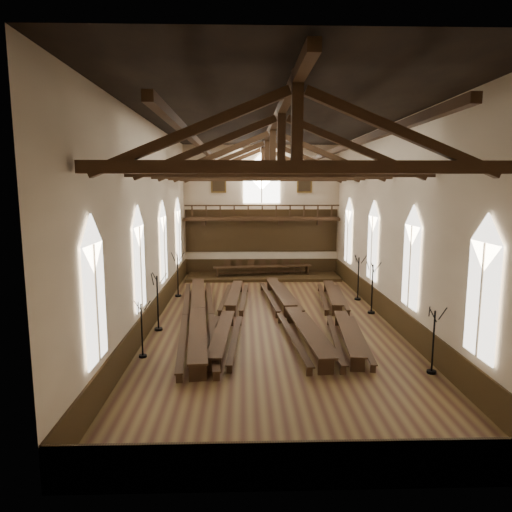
{
  "coord_description": "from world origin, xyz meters",
  "views": [
    {
      "loc": [
        -1.45,
        -22.45,
        6.9
      ],
      "look_at": [
        -0.76,
        1.5,
        3.21
      ],
      "focal_mm": 32.0,
      "sensor_mm": 36.0,
      "label": 1
    }
  ],
  "objects_px": {
    "candelabrum_right_mid": "(372,298)",
    "refectory_row_a": "(197,312)",
    "refectory_row_b": "(230,312)",
    "candelabrum_right_near": "(433,353)",
    "candelabrum_left_mid": "(158,313)",
    "candelabrum_right_far": "(358,286)",
    "candelabrum_left_far": "(178,283)",
    "refectory_row_d": "(340,311)",
    "candelabrum_left_near": "(142,340)",
    "high_table": "(263,267)",
    "refectory_row_c": "(291,310)",
    "dais": "(263,277)"
  },
  "relations": [
    {
      "from": "candelabrum_right_mid",
      "to": "refectory_row_a",
      "type": "bearing_deg",
      "value": -170.85
    },
    {
      "from": "refectory_row_b",
      "to": "candelabrum_right_near",
      "type": "bearing_deg",
      "value": -41.72
    },
    {
      "from": "refectory_row_a",
      "to": "candelabrum_left_mid",
      "type": "xyz_separation_m",
      "value": [
        -1.77,
        -1.13,
        0.28
      ]
    },
    {
      "from": "candelabrum_left_mid",
      "to": "candelabrum_right_far",
      "type": "height_order",
      "value": "candelabrum_left_mid"
    },
    {
      "from": "candelabrum_right_near",
      "to": "refectory_row_b",
      "type": "bearing_deg",
      "value": 138.28
    },
    {
      "from": "candelabrum_left_far",
      "to": "candelabrum_right_far",
      "type": "relative_size",
      "value": 1.02
    },
    {
      "from": "refectory_row_d",
      "to": "candelabrum_left_near",
      "type": "distance_m",
      "value": 10.28
    },
    {
      "from": "high_table",
      "to": "candelabrum_right_far",
      "type": "xyz_separation_m",
      "value": [
        5.51,
        -6.89,
        0.04
      ]
    },
    {
      "from": "candelabrum_right_mid",
      "to": "refectory_row_d",
      "type": "bearing_deg",
      "value": -147.38
    },
    {
      "from": "refectory_row_b",
      "to": "refectory_row_c",
      "type": "xyz_separation_m",
      "value": [
        3.16,
        0.01,
        0.06
      ]
    },
    {
      "from": "dais",
      "to": "candelabrum_left_far",
      "type": "xyz_separation_m",
      "value": [
        -5.59,
        -5.71,
        0.75
      ]
    },
    {
      "from": "candelabrum_left_far",
      "to": "candelabrum_right_mid",
      "type": "distance_m",
      "value": 11.86
    },
    {
      "from": "candelabrum_right_near",
      "to": "candelabrum_left_mid",
      "type": "bearing_deg",
      "value": 153.93
    },
    {
      "from": "high_table",
      "to": "candelabrum_left_mid",
      "type": "distance_m",
      "value": 13.7
    },
    {
      "from": "refectory_row_a",
      "to": "refectory_row_b",
      "type": "height_order",
      "value": "refectory_row_a"
    },
    {
      "from": "refectory_row_c",
      "to": "candelabrum_right_far",
      "type": "height_order",
      "value": "candelabrum_right_far"
    },
    {
      "from": "refectory_row_a",
      "to": "refectory_row_c",
      "type": "relative_size",
      "value": 1.02
    },
    {
      "from": "refectory_row_c",
      "to": "candelabrum_left_near",
      "type": "distance_m",
      "value": 8.21
    },
    {
      "from": "refectory_row_c",
      "to": "candelabrum_left_far",
      "type": "relative_size",
      "value": 5.17
    },
    {
      "from": "refectory_row_d",
      "to": "candelabrum_left_mid",
      "type": "bearing_deg",
      "value": -171.67
    },
    {
      "from": "refectory_row_a",
      "to": "candelabrum_right_far",
      "type": "distance_m",
      "value": 10.36
    },
    {
      "from": "refectory_row_c",
      "to": "candelabrum_right_far",
      "type": "distance_m",
      "value": 6.18
    },
    {
      "from": "candelabrum_left_near",
      "to": "candelabrum_right_mid",
      "type": "bearing_deg",
      "value": 28.91
    },
    {
      "from": "candelabrum_left_near",
      "to": "dais",
      "type": "bearing_deg",
      "value": 70.74
    },
    {
      "from": "high_table",
      "to": "candelabrum_right_far",
      "type": "distance_m",
      "value": 8.82
    },
    {
      "from": "refectory_row_d",
      "to": "dais",
      "type": "height_order",
      "value": "refectory_row_d"
    },
    {
      "from": "high_table",
      "to": "candelabrum_left_mid",
      "type": "bearing_deg",
      "value": -114.09
    },
    {
      "from": "candelabrum_left_far",
      "to": "refectory_row_d",
      "type": "bearing_deg",
      "value": -31.08
    },
    {
      "from": "candelabrum_left_mid",
      "to": "candelabrum_right_far",
      "type": "relative_size",
      "value": 1.02
    },
    {
      "from": "candelabrum_right_near",
      "to": "candelabrum_right_mid",
      "type": "height_order",
      "value": "candelabrum_right_mid"
    },
    {
      "from": "candelabrum_left_mid",
      "to": "candelabrum_right_far",
      "type": "xyz_separation_m",
      "value": [
        11.1,
        5.62,
        -0.02
      ]
    },
    {
      "from": "candelabrum_left_near",
      "to": "candelabrum_right_far",
      "type": "bearing_deg",
      "value": 39.41
    },
    {
      "from": "refectory_row_d",
      "to": "candelabrum_right_mid",
      "type": "relative_size",
      "value": 4.82
    },
    {
      "from": "refectory_row_c",
      "to": "refectory_row_d",
      "type": "bearing_deg",
      "value": -2.71
    },
    {
      "from": "refectory_row_a",
      "to": "candelabrum_left_near",
      "type": "bearing_deg",
      "value": -110.98
    },
    {
      "from": "refectory_row_a",
      "to": "refectory_row_c",
      "type": "xyz_separation_m",
      "value": [
        4.78,
        0.32,
        -0.02
      ]
    },
    {
      "from": "refectory_row_b",
      "to": "dais",
      "type": "bearing_deg",
      "value": 78.77
    },
    {
      "from": "candelabrum_right_far",
      "to": "high_table",
      "type": "bearing_deg",
      "value": 128.66
    },
    {
      "from": "high_table",
      "to": "refectory_row_b",
      "type": "bearing_deg",
      "value": -101.23
    },
    {
      "from": "refectory_row_d",
      "to": "candelabrum_left_near",
      "type": "xyz_separation_m",
      "value": [
        -9.07,
        -4.83,
        0.22
      ]
    },
    {
      "from": "high_table",
      "to": "candelabrum_left_mid",
      "type": "relative_size",
      "value": 2.66
    },
    {
      "from": "refectory_row_b",
      "to": "candelabrum_right_far",
      "type": "distance_m",
      "value": 8.77
    },
    {
      "from": "refectory_row_b",
      "to": "high_table",
      "type": "distance_m",
      "value": 11.29
    },
    {
      "from": "dais",
      "to": "candelabrum_right_far",
      "type": "xyz_separation_m",
      "value": [
        5.51,
        -6.89,
        0.74
      ]
    },
    {
      "from": "refectory_row_b",
      "to": "candelabrum_right_mid",
      "type": "relative_size",
      "value": 4.82
    },
    {
      "from": "refectory_row_d",
      "to": "candelabrum_left_far",
      "type": "bearing_deg",
      "value": 148.92
    },
    {
      "from": "refectory_row_b",
      "to": "candelabrum_right_mid",
      "type": "bearing_deg",
      "value": 8.76
    },
    {
      "from": "refectory_row_b",
      "to": "candelabrum_right_near",
      "type": "xyz_separation_m",
      "value": [
        7.71,
        -6.87,
        0.27
      ]
    },
    {
      "from": "refectory_row_c",
      "to": "candelabrum_left_mid",
      "type": "height_order",
      "value": "candelabrum_left_mid"
    },
    {
      "from": "high_table",
      "to": "candelabrum_left_mid",
      "type": "xyz_separation_m",
      "value": [
        -5.59,
        -12.51,
        0.05
      ]
    }
  ]
}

